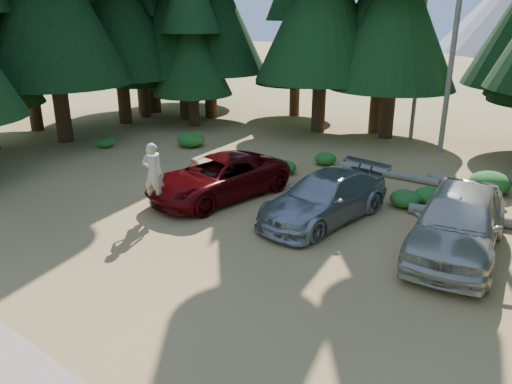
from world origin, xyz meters
TOP-DOWN VIEW (x-y plane):
  - ground at (0.00, 0.00)m, footprint 160.00×160.00m
  - forest_belt_north at (0.00, 15.00)m, footprint 36.00×7.00m
  - forest_belt_west at (-15.50, 4.00)m, footprint 6.00×22.00m
  - snag_front at (0.80, 14.50)m, footprint 0.24×0.24m
  - snag_back at (-1.20, 16.00)m, footprint 0.20×0.20m
  - red_pickup at (-3.37, 3.72)m, footprint 3.18×5.59m
  - silver_minivan_center at (0.58, 4.26)m, footprint 2.58×5.23m
  - silver_minivan_right at (4.57, 4.42)m, footprint 2.98×5.65m
  - frisbee_player at (-3.96, 1.32)m, footprint 0.86×0.72m
  - log_left at (0.40, 9.49)m, footprint 4.06×0.51m
  - log_mid at (3.34, 9.44)m, footprint 3.17×1.91m
  - log_right at (5.05, 7.00)m, footprint 5.17×1.49m
  - shrub_far_left at (-9.08, 8.10)m, footprint 1.32×1.32m
  - shrub_left at (-3.07, 7.36)m, footprint 0.96×0.96m
  - shrub_center_left at (-2.41, 9.48)m, footprint 0.93×0.93m
  - shrub_center_right at (2.19, 6.86)m, footprint 1.03×1.03m
  - shrub_right at (2.80, 7.55)m, footprint 1.13×1.13m
  - shrub_far_right at (4.07, 10.00)m, footprint 1.43×1.43m
  - shrub_edge_west at (-12.23, 5.50)m, footprint 0.88×0.88m

SIDE VIEW (x-z plane):
  - ground at x=0.00m, z-range 0.00..0.00m
  - forest_belt_north at x=0.00m, z-range -11.00..11.00m
  - forest_belt_west at x=-15.50m, z-range -11.00..11.00m
  - log_mid at x=3.34m, z-range 0.00..0.29m
  - log_left at x=0.40m, z-range 0.00..0.29m
  - log_right at x=5.05m, z-range 0.00..0.33m
  - shrub_edge_west at x=-12.23m, z-range 0.00..0.48m
  - shrub_center_left at x=-2.41m, z-range 0.00..0.51m
  - shrub_left at x=-3.07m, z-range 0.00..0.53m
  - shrub_center_right at x=2.19m, z-range 0.00..0.57m
  - shrub_right at x=2.80m, z-range 0.00..0.62m
  - shrub_far_left at x=-9.08m, z-range 0.00..0.73m
  - shrub_far_right at x=4.07m, z-range 0.00..0.79m
  - silver_minivan_center at x=0.58m, z-range 0.00..1.46m
  - red_pickup at x=-3.37m, z-range 0.00..1.47m
  - silver_minivan_right at x=4.57m, z-range 0.00..1.83m
  - frisbee_player at x=-3.96m, z-range 0.36..2.37m
  - snag_back at x=-1.20m, z-range 0.00..10.00m
  - snag_front at x=0.80m, z-range 0.00..12.00m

